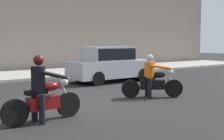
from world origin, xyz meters
TOP-DOWN VIEW (x-y plane):
  - ground_plane at (0.00, 0.00)m, footprint 80.00×80.00m
  - sidewalk_slab at (0.00, 8.00)m, footprint 40.00×4.40m
  - motorcycle_with_rider_black_leather at (-1.90, -1.77)m, footprint 2.10×0.70m
  - motorcycle_with_rider_orange_stripe at (2.47, -0.98)m, footprint 1.92×1.23m
  - parked_sedan_silver at (3.67, 3.30)m, footprint 4.25×1.82m

SIDE VIEW (x-z plane):
  - ground_plane at x=0.00m, z-range 0.00..0.00m
  - sidewalk_slab at x=0.00m, z-range 0.00..0.14m
  - motorcycle_with_rider_orange_stripe at x=2.47m, z-range -0.13..1.39m
  - motorcycle_with_rider_black_leather at x=-1.90m, z-range -0.15..1.49m
  - parked_sedan_silver at x=3.67m, z-range 0.02..1.74m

